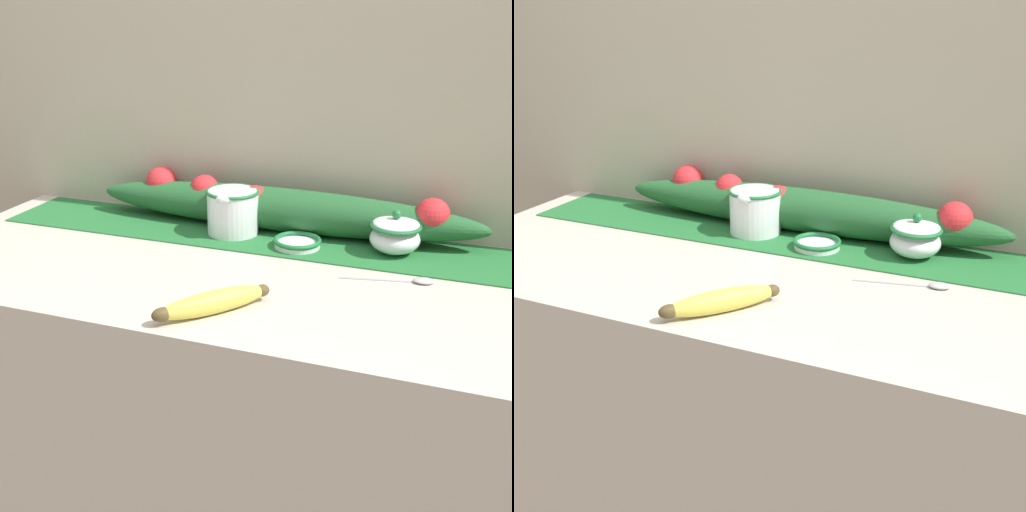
# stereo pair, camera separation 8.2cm
# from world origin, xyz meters

# --- Properties ---
(countertop) EXTENTS (1.45, 0.62, 0.93)m
(countertop) POSITION_xyz_m (0.00, 0.00, 0.46)
(countertop) COLOR beige
(countertop) RESTS_ON ground_plane
(back_wall) EXTENTS (2.25, 0.04, 2.40)m
(back_wall) POSITION_xyz_m (0.00, 0.33, 1.20)
(back_wall) COLOR #B7AD99
(back_wall) RESTS_ON ground_plane
(table_runner) EXTENTS (1.33, 0.22, 0.00)m
(table_runner) POSITION_xyz_m (0.00, 0.19, 0.93)
(table_runner) COLOR #236B33
(table_runner) RESTS_ON countertop
(cream_pitcher) EXTENTS (0.12, 0.14, 0.11)m
(cream_pitcher) POSITION_xyz_m (-0.10, 0.19, 0.99)
(cream_pitcher) COLOR white
(cream_pitcher) RESTS_ON countertop
(sugar_bowl) EXTENTS (0.11, 0.11, 0.10)m
(sugar_bowl) POSITION_xyz_m (0.28, 0.19, 0.97)
(sugar_bowl) COLOR white
(sugar_bowl) RESTS_ON countertop
(small_dish) EXTENTS (0.11, 0.11, 0.02)m
(small_dish) POSITION_xyz_m (0.07, 0.15, 0.94)
(small_dish) COLOR white
(small_dish) RESTS_ON countertop
(banana) EXTENTS (0.17, 0.19, 0.04)m
(banana) POSITION_xyz_m (0.02, -0.21, 0.95)
(banana) COLOR #DBCC4C
(banana) RESTS_ON countertop
(spoon) EXTENTS (0.18, 0.05, 0.01)m
(spoon) POSITION_xyz_m (0.35, 0.05, 0.93)
(spoon) COLOR #B7B7BC
(spoon) RESTS_ON countertop
(poinsettia_garland) EXTENTS (0.95, 0.11, 0.12)m
(poinsettia_garland) POSITION_xyz_m (-0.00, 0.25, 0.99)
(poinsettia_garland) COLOR #235B2D
(poinsettia_garland) RESTS_ON countertop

